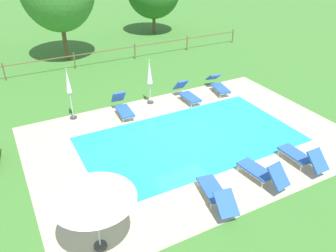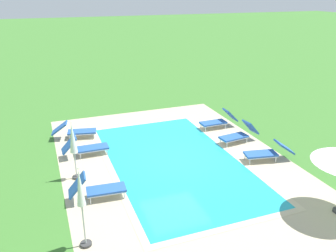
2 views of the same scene
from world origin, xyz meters
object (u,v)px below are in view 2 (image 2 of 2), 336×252
(sun_lounger_north_near_steps, at_px, (76,131))
(patio_umbrella_closed_row_west, at_px, (73,142))
(sun_lounger_north_end, at_px, (268,152))
(sun_lounger_south_mid, at_px, (239,134))
(patio_umbrella_closed_row_mid_west, at_px, (81,196))
(sun_lounger_north_mid, at_px, (218,121))
(sun_lounger_south_near_corner, at_px, (86,147))
(sun_lounger_north_far, at_px, (98,188))

(sun_lounger_north_near_steps, bearing_deg, patio_umbrella_closed_row_west, 173.59)
(sun_lounger_north_end, bearing_deg, patio_umbrella_closed_row_west, 80.37)
(sun_lounger_north_end, relative_size, sun_lounger_south_mid, 1.07)
(sun_lounger_south_mid, distance_m, patio_umbrella_closed_row_west, 7.45)
(sun_lounger_south_mid, bearing_deg, patio_umbrella_closed_row_mid_west, 121.05)
(sun_lounger_north_near_steps, height_order, sun_lounger_north_mid, sun_lounger_north_mid)
(patio_umbrella_closed_row_west, height_order, patio_umbrella_closed_row_mid_west, patio_umbrella_closed_row_mid_west)
(patio_umbrella_closed_row_mid_west, bearing_deg, sun_lounger_south_near_corner, -8.48)
(sun_lounger_north_end, height_order, sun_lounger_south_mid, sun_lounger_south_mid)
(sun_lounger_north_end, bearing_deg, sun_lounger_north_far, 93.18)
(sun_lounger_south_near_corner, bearing_deg, sun_lounger_north_far, 178.28)
(sun_lounger_north_mid, height_order, sun_lounger_south_mid, sun_lounger_south_mid)
(sun_lounger_north_near_steps, xyz_separation_m, sun_lounger_north_far, (-5.48, -0.08, 0.02))
(sun_lounger_north_far, height_order, patio_umbrella_closed_row_west, patio_umbrella_closed_row_west)
(sun_lounger_north_mid, relative_size, sun_lounger_north_far, 1.01)
(sun_lounger_north_far, distance_m, patio_umbrella_closed_row_mid_west, 2.57)
(sun_lounger_north_near_steps, height_order, sun_lounger_south_near_corner, sun_lounger_south_near_corner)
(sun_lounger_north_far, bearing_deg, patio_umbrella_closed_row_mid_west, 161.32)
(patio_umbrella_closed_row_mid_west, bearing_deg, sun_lounger_north_end, -71.65)
(sun_lounger_north_near_steps, bearing_deg, sun_lounger_south_near_corner, -174.75)
(sun_lounger_north_far, xyz_separation_m, patio_umbrella_closed_row_mid_west, (-2.16, 0.73, 1.18))
(sun_lounger_north_near_steps, bearing_deg, sun_lounger_north_end, -125.86)
(sun_lounger_north_end, relative_size, sun_lounger_south_near_corner, 1.10)
(sun_lounger_north_near_steps, xyz_separation_m, sun_lounger_south_near_corner, (-2.04, -0.19, 0.02))
(sun_lounger_north_near_steps, relative_size, patio_umbrella_closed_row_mid_west, 0.86)
(sun_lounger_south_mid, bearing_deg, sun_lounger_north_end, -176.02)
(patio_umbrella_closed_row_mid_west, bearing_deg, sun_lounger_north_near_steps, -4.84)
(sun_lounger_north_near_steps, distance_m, sun_lounger_north_end, 8.69)
(sun_lounger_north_mid, xyz_separation_m, patio_umbrella_closed_row_mid_west, (-6.44, 7.52, 1.19))
(sun_lounger_south_mid, bearing_deg, sun_lounger_north_mid, 0.85)
(sun_lounger_north_near_steps, xyz_separation_m, patio_umbrella_closed_row_west, (-3.82, 0.43, 1.11))
(sun_lounger_north_end, xyz_separation_m, sun_lounger_south_near_corner, (3.04, 6.85, 0.02))
(sun_lounger_north_end, height_order, patio_umbrella_closed_row_west, patio_umbrella_closed_row_west)
(sun_lounger_north_far, bearing_deg, sun_lounger_north_mid, -57.76)
(sun_lounger_south_mid, bearing_deg, sun_lounger_north_far, 109.25)
(sun_lounger_north_near_steps, bearing_deg, sun_lounger_north_mid, -99.85)
(patio_umbrella_closed_row_mid_west, bearing_deg, sun_lounger_north_far, -18.68)
(sun_lounger_north_mid, bearing_deg, sun_lounger_south_near_corner, 97.25)
(sun_lounger_north_mid, bearing_deg, sun_lounger_north_far, 122.24)
(sun_lounger_north_near_steps, xyz_separation_m, patio_umbrella_closed_row_mid_west, (-7.64, 0.65, 1.20))
(sun_lounger_south_near_corner, xyz_separation_m, patio_umbrella_closed_row_west, (-1.78, 0.62, 1.10))
(sun_lounger_north_near_steps, relative_size, sun_lounger_north_mid, 1.08)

